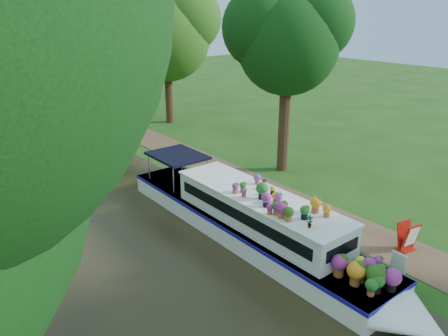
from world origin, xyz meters
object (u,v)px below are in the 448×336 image
at_px(pedestrian_dark, 100,103).
at_px(second_boat, 40,113).
at_px(pedestrian_pink, 70,97).
at_px(sandwich_board, 408,238).
at_px(plant_boat, 259,222).

bearing_deg(pedestrian_dark, second_boat, -172.48).
bearing_deg(pedestrian_pink, pedestrian_dark, -42.13).
xyz_separation_m(pedestrian_pink, pedestrian_dark, (1.30, -2.94, -0.17)).
xyz_separation_m(second_boat, pedestrian_dark, (4.57, -0.08, 0.18)).
distance_m(pedestrian_pink, pedestrian_dark, 3.22).
distance_m(second_boat, pedestrian_dark, 4.57).
distance_m(sandwich_board, pedestrian_pink, 29.28).
bearing_deg(pedestrian_pink, second_boat, -114.81).
relative_size(second_boat, pedestrian_pink, 4.41).
xyz_separation_m(sandwich_board, pedestrian_dark, (0.39, 26.33, 0.29)).
relative_size(plant_boat, pedestrian_dark, 9.05).
height_order(plant_boat, sandwich_board, plant_boat).
relative_size(sandwich_board, pedestrian_pink, 0.55).
bearing_deg(pedestrian_pink, plant_boat, -72.09).
distance_m(plant_boat, sandwich_board, 5.06).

